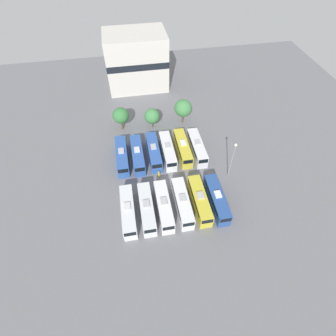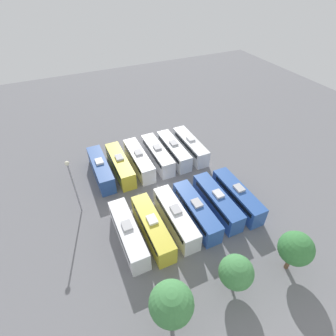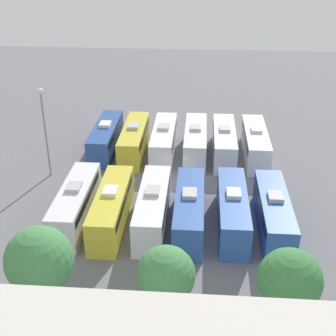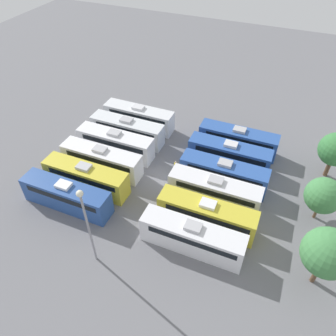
{
  "view_description": "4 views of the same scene",
  "coord_description": "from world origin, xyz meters",
  "px_view_note": "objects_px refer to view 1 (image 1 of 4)",
  "views": [
    {
      "loc": [
        -5.88,
        -34.16,
        43.54
      ],
      "look_at": [
        0.69,
        1.91,
        1.93
      ],
      "focal_mm": 28.0,
      "sensor_mm": 36.0,
      "label": 1
    },
    {
      "loc": [
        12.4,
        28.39,
        30.14
      ],
      "look_at": [
        -1.11,
        -1.08,
        3.29
      ],
      "focal_mm": 28.0,
      "sensor_mm": 36.0,
      "label": 2
    },
    {
      "loc": [
        -2.26,
        41.54,
        23.03
      ],
      "look_at": [
        0.69,
        1.87,
        2.71
      ],
      "focal_mm": 50.0,
      "sensor_mm": 36.0,
      "label": 3
    },
    {
      "loc": [
        27.02,
        12.41,
        27.91
      ],
      "look_at": [
        0.44,
        1.25,
        2.0
      ],
      "focal_mm": 35.0,
      "sensor_mm": 36.0,
      "label": 4
    }
  ],
  "objects_px": {
    "bus_3": "(182,203)",
    "bus_4": "(200,200)",
    "tree_0": "(121,116)",
    "depot_building": "(136,60)",
    "worker_person": "(159,174)",
    "bus_10": "(183,148)",
    "tree_1": "(152,116)",
    "tree_2": "(183,108)",
    "bus_11": "(197,147)",
    "bus_6": "(122,156)",
    "bus_8": "(154,152)",
    "bus_9": "(168,150)",
    "bus_1": "(147,208)",
    "bus_5": "(217,199)",
    "bus_2": "(164,206)",
    "light_pole": "(233,156)",
    "bus_0": "(128,211)",
    "bus_7": "(138,155)"
  },
  "relations": [
    {
      "from": "bus_3",
      "to": "bus_4",
      "type": "bearing_deg",
      "value": -0.4
    },
    {
      "from": "tree_0",
      "to": "depot_building",
      "type": "distance_m",
      "value": 21.29
    },
    {
      "from": "worker_person",
      "to": "bus_10",
      "type": "bearing_deg",
      "value": 43.19
    },
    {
      "from": "bus_3",
      "to": "tree_1",
      "type": "distance_m",
      "value": 25.39
    },
    {
      "from": "tree_2",
      "to": "bus_11",
      "type": "bearing_deg",
      "value": -85.79
    },
    {
      "from": "bus_11",
      "to": "bus_6",
      "type": "bearing_deg",
      "value": 178.92
    },
    {
      "from": "bus_8",
      "to": "bus_9",
      "type": "xyz_separation_m",
      "value": [
        3.16,
        -0.18,
        0.0
      ]
    },
    {
      "from": "bus_1",
      "to": "bus_5",
      "type": "distance_m",
      "value": 13.58
    },
    {
      "from": "bus_8",
      "to": "worker_person",
      "type": "distance_m",
      "value": 6.12
    },
    {
      "from": "bus_3",
      "to": "bus_5",
      "type": "relative_size",
      "value": 1.0
    },
    {
      "from": "bus_10",
      "to": "worker_person",
      "type": "relative_size",
      "value": 6.13
    },
    {
      "from": "bus_2",
      "to": "bus_4",
      "type": "relative_size",
      "value": 1.0
    },
    {
      "from": "worker_person",
      "to": "bus_8",
      "type": "bearing_deg",
      "value": 91.92
    },
    {
      "from": "bus_8",
      "to": "tree_1",
      "type": "distance_m",
      "value": 10.83
    },
    {
      "from": "bus_1",
      "to": "bus_5",
      "type": "bearing_deg",
      "value": -1.26
    },
    {
      "from": "bus_1",
      "to": "bus_9",
      "type": "bearing_deg",
      "value": 65.48
    },
    {
      "from": "bus_11",
      "to": "tree_0",
      "type": "distance_m",
      "value": 20.3
    },
    {
      "from": "bus_2",
      "to": "tree_1",
      "type": "bearing_deg",
      "value": 86.88
    },
    {
      "from": "tree_2",
      "to": "light_pole",
      "type": "bearing_deg",
      "value": -73.77
    },
    {
      "from": "bus_3",
      "to": "bus_2",
      "type": "bearing_deg",
      "value": -178.63
    },
    {
      "from": "bus_0",
      "to": "bus_9",
      "type": "height_order",
      "value": "same"
    },
    {
      "from": "bus_3",
      "to": "light_pole",
      "type": "height_order",
      "value": "light_pole"
    },
    {
      "from": "bus_8",
      "to": "bus_5",
      "type": "bearing_deg",
      "value": -55.91
    },
    {
      "from": "bus_6",
      "to": "bus_9",
      "type": "xyz_separation_m",
      "value": [
        10.29,
        -0.15,
        0.0
      ]
    },
    {
      "from": "bus_2",
      "to": "bus_6",
      "type": "height_order",
      "value": "same"
    },
    {
      "from": "bus_5",
      "to": "tree_1",
      "type": "bearing_deg",
      "value": 109.28
    },
    {
      "from": "bus_3",
      "to": "bus_5",
      "type": "height_order",
      "value": "same"
    },
    {
      "from": "bus_7",
      "to": "tree_1",
      "type": "distance_m",
      "value": 12.09
    },
    {
      "from": "tree_1",
      "to": "bus_4",
      "type": "bearing_deg",
      "value": -77.43
    },
    {
      "from": "light_pole",
      "to": "tree_2",
      "type": "relative_size",
      "value": 1.42
    },
    {
      "from": "bus_1",
      "to": "light_pole",
      "type": "distance_m",
      "value": 19.83
    },
    {
      "from": "tree_2",
      "to": "bus_2",
      "type": "bearing_deg",
      "value": -109.94
    },
    {
      "from": "bus_8",
      "to": "worker_person",
      "type": "height_order",
      "value": "bus_8"
    },
    {
      "from": "bus_8",
      "to": "depot_building",
      "type": "bearing_deg",
      "value": 90.36
    },
    {
      "from": "bus_4",
      "to": "bus_8",
      "type": "distance_m",
      "value": 16.13
    },
    {
      "from": "bus_10",
      "to": "light_pole",
      "type": "xyz_separation_m",
      "value": [
        8.12,
        -8.56,
        4.54
      ]
    },
    {
      "from": "bus_3",
      "to": "worker_person",
      "type": "xyz_separation_m",
      "value": [
        -3.2,
        8.55,
        -0.92
      ]
    },
    {
      "from": "bus_4",
      "to": "tree_2",
      "type": "distance_m",
      "value": 25.96
    },
    {
      "from": "tree_0",
      "to": "tree_1",
      "type": "height_order",
      "value": "tree_0"
    },
    {
      "from": "bus_5",
      "to": "bus_4",
      "type": "bearing_deg",
      "value": 174.18
    },
    {
      "from": "bus_4",
      "to": "bus_10",
      "type": "bearing_deg",
      "value": 90.33
    },
    {
      "from": "bus_4",
      "to": "tree_0",
      "type": "relative_size",
      "value": 1.7
    },
    {
      "from": "bus_7",
      "to": "bus_10",
      "type": "height_order",
      "value": "same"
    },
    {
      "from": "bus_1",
      "to": "bus_3",
      "type": "distance_m",
      "value": 6.85
    },
    {
      "from": "bus_6",
      "to": "light_pole",
      "type": "distance_m",
      "value": 23.98
    },
    {
      "from": "bus_5",
      "to": "bus_10",
      "type": "distance_m",
      "value": 15.42
    },
    {
      "from": "bus_2",
      "to": "tree_0",
      "type": "bearing_deg",
      "value": 103.43
    },
    {
      "from": "tree_0",
      "to": "tree_1",
      "type": "bearing_deg",
      "value": -5.47
    },
    {
      "from": "bus_10",
      "to": "bus_1",
      "type": "bearing_deg",
      "value": -124.61
    },
    {
      "from": "bus_7",
      "to": "bus_9",
      "type": "distance_m",
      "value": 6.86
    }
  ]
}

